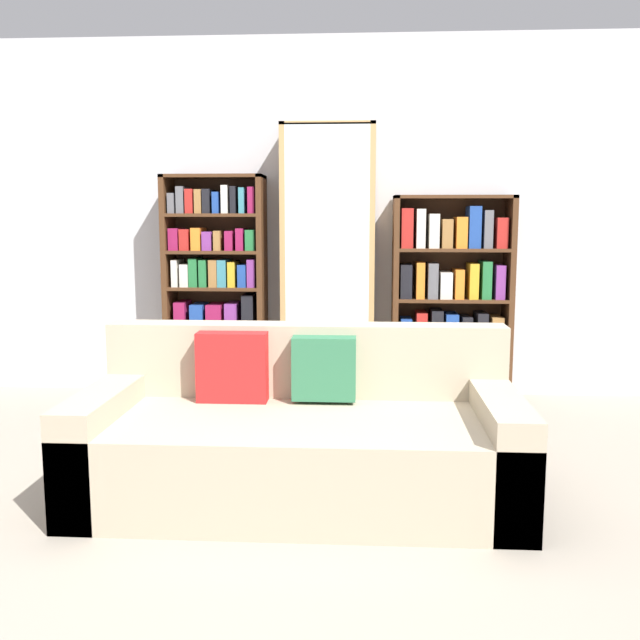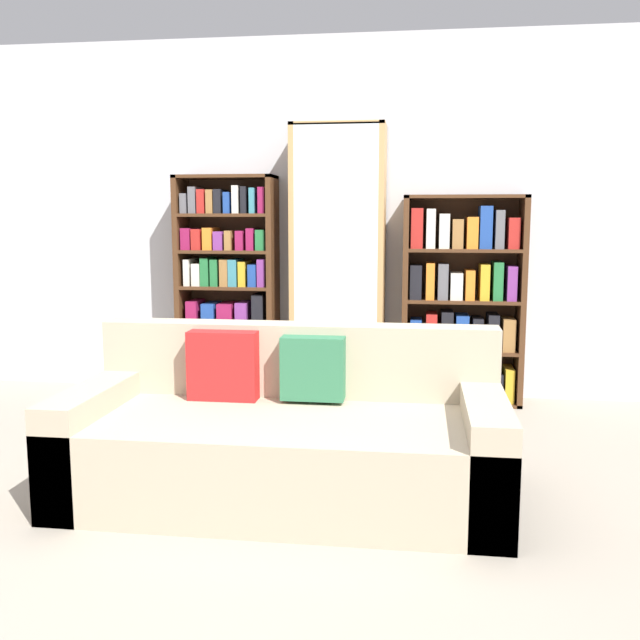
{
  "view_description": "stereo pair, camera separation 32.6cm",
  "coord_description": "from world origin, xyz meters",
  "px_view_note": "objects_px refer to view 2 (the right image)",
  "views": [
    {
      "loc": [
        0.36,
        -2.9,
        1.36
      ],
      "look_at": [
        0.09,
        1.4,
        0.74
      ],
      "focal_mm": 40.0,
      "sensor_mm": 36.0,
      "label": 1
    },
    {
      "loc": [
        0.68,
        -2.86,
        1.36
      ],
      "look_at": [
        0.09,
        1.4,
        0.74
      ],
      "focal_mm": 40.0,
      "sensor_mm": 36.0,
      "label": 2
    }
  ],
  "objects_px": {
    "bookshelf_left": "(228,290)",
    "bookshelf_right": "(462,305)",
    "wine_bottle": "(387,400)",
    "display_cabinet": "(338,264)",
    "couch": "(286,439)"
  },
  "relations": [
    {
      "from": "bookshelf_left",
      "to": "bookshelf_right",
      "type": "relative_size",
      "value": 1.1
    },
    {
      "from": "bookshelf_left",
      "to": "wine_bottle",
      "type": "bearing_deg",
      "value": -27.34
    },
    {
      "from": "bookshelf_left",
      "to": "display_cabinet",
      "type": "bearing_deg",
      "value": -1.08
    },
    {
      "from": "couch",
      "to": "bookshelf_right",
      "type": "bearing_deg",
      "value": 63.71
    },
    {
      "from": "couch",
      "to": "bookshelf_right",
      "type": "relative_size",
      "value": 1.38
    },
    {
      "from": "couch",
      "to": "wine_bottle",
      "type": "xyz_separation_m",
      "value": [
        0.44,
        1.28,
        -0.12
      ]
    },
    {
      "from": "bookshelf_left",
      "to": "bookshelf_right",
      "type": "height_order",
      "value": "bookshelf_left"
    },
    {
      "from": "bookshelf_right",
      "to": "bookshelf_left",
      "type": "bearing_deg",
      "value": 179.99
    },
    {
      "from": "display_cabinet",
      "to": "bookshelf_right",
      "type": "bearing_deg",
      "value": 0.98
    },
    {
      "from": "couch",
      "to": "bookshelf_left",
      "type": "height_order",
      "value": "bookshelf_left"
    },
    {
      "from": "couch",
      "to": "display_cabinet",
      "type": "relative_size",
      "value": 1.04
    },
    {
      "from": "display_cabinet",
      "to": "bookshelf_right",
      "type": "relative_size",
      "value": 1.34
    },
    {
      "from": "couch",
      "to": "bookshelf_left",
      "type": "bearing_deg",
      "value": 112.72
    },
    {
      "from": "couch",
      "to": "bookshelf_right",
      "type": "height_order",
      "value": "bookshelf_right"
    },
    {
      "from": "display_cabinet",
      "to": "bookshelf_left",
      "type": "bearing_deg",
      "value": 178.92
    }
  ]
}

